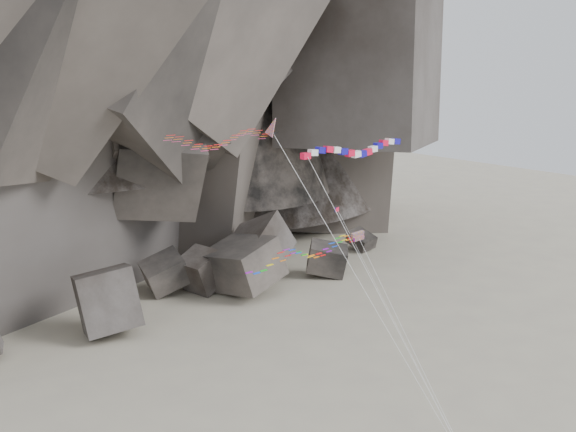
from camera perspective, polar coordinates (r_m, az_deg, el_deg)
boulder_field at (r=88.28m, az=-6.84°, el=-5.27°), size 72.12×16.55×9.40m
delta_kite at (r=45.96m, az=-5.66°, el=6.09°), size 15.08×13.91×24.02m
banner_kite at (r=54.10m, az=5.30°, el=5.13°), size 10.37×14.32×21.58m
parafoil_kite at (r=53.90m, az=1.10°, el=-2.92°), size 12.57×15.54×14.16m
pennant_kite at (r=57.05m, az=6.17°, el=-3.94°), size 3.59×18.05×15.62m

